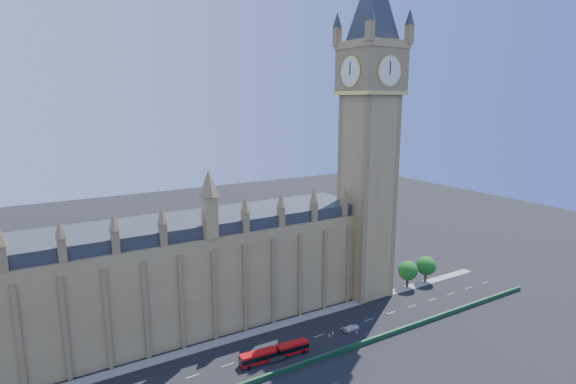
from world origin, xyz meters
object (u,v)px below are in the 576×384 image
car_silver (298,347)px  car_white (352,328)px  red_bus (275,353)px  car_grey (277,358)px

car_silver → car_white: size_ratio=0.88×
red_bus → car_silver: bearing=9.6°
car_silver → car_white: same height
car_grey → car_white: size_ratio=0.89×
car_silver → red_bus: bearing=92.2°
car_grey → car_silver: (6.39, 1.52, -0.03)m
red_bus → car_white: size_ratio=3.49×
red_bus → car_silver: red_bus is taller
car_white → car_silver: bearing=86.0°
red_bus → car_white: 22.82m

